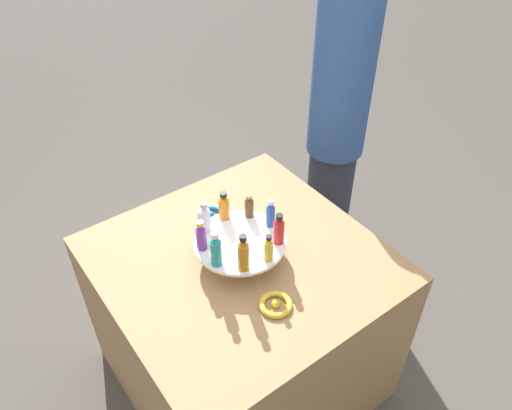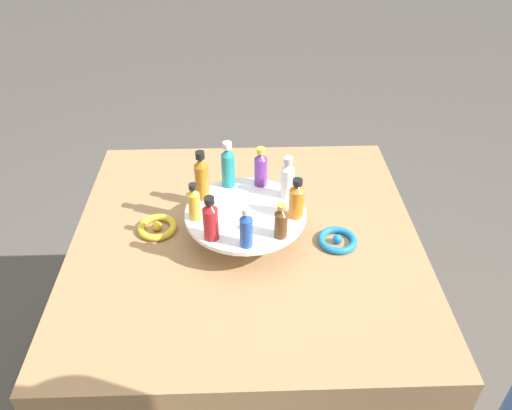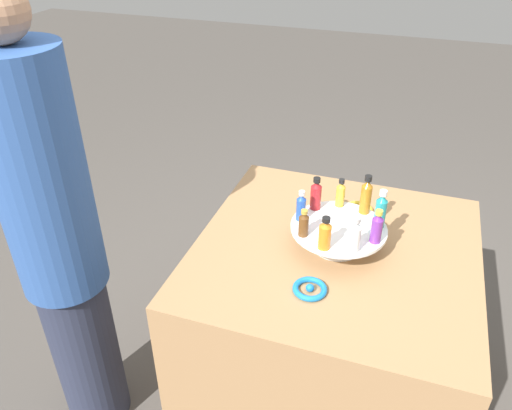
{
  "view_description": "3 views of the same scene",
  "coord_description": "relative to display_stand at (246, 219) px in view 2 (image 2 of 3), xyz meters",
  "views": [
    {
      "loc": [
        0.67,
        1.0,
        1.97
      ],
      "look_at": [
        -0.1,
        -0.05,
        0.88
      ],
      "focal_mm": 35.0,
      "sensor_mm": 36.0,
      "label": 1
    },
    {
      "loc": [
        -1.01,
        0.01,
        1.59
      ],
      "look_at": [
        -0.05,
        -0.03,
        0.87
      ],
      "focal_mm": 35.0,
      "sensor_mm": 36.0,
      "label": 2
    },
    {
      "loc": [
        0.17,
        -1.34,
        1.74
      ],
      "look_at": [
        -0.25,
        -0.11,
        0.91
      ],
      "focal_mm": 35.0,
      "sensor_mm": 36.0,
      "label": 3
    }
  ],
  "objects": [
    {
      "name": "bottle_teal",
      "position": [
        0.12,
        0.04,
        0.09
      ],
      "size": [
        0.04,
        0.04,
        0.13
      ],
      "color": "teal",
      "rests_on": "display_stand"
    },
    {
      "name": "bottle_gold",
      "position": [
        -0.02,
        0.13,
        0.07
      ],
      "size": [
        0.03,
        0.03,
        0.1
      ],
      "color": "gold",
      "rests_on": "display_stand"
    },
    {
      "name": "ground_plane",
      "position": [
        0.0,
        0.0,
        -0.78
      ],
      "size": [
        12.0,
        12.0,
        0.0
      ],
      "primitive_type": "plane",
      "color": "#4C4742"
    },
    {
      "name": "bottle_purple",
      "position": [
        0.12,
        -0.04,
        0.08
      ],
      "size": [
        0.04,
        0.04,
        0.11
      ],
      "color": "#702D93",
      "rests_on": "display_stand"
    },
    {
      "name": "bottle_red",
      "position": [
        -0.1,
        0.08,
        0.08
      ],
      "size": [
        0.04,
        0.04,
        0.12
      ],
      "color": "#B21E23",
      "rests_on": "display_stand"
    },
    {
      "name": "bottle_clear",
      "position": [
        0.06,
        -0.11,
        0.08
      ],
      "size": [
        0.04,
        0.04,
        0.12
      ],
      "color": "silver",
      "rests_on": "display_stand"
    },
    {
      "name": "bottle_blue",
      "position": [
        -0.13,
        -0.0,
        0.07
      ],
      "size": [
        0.03,
        0.03,
        0.11
      ],
      "color": "#234CAD",
      "rests_on": "display_stand"
    },
    {
      "name": "bottle_brown",
      "position": [
        -0.1,
        -0.08,
        0.07
      ],
      "size": [
        0.03,
        0.03,
        0.09
      ],
      "color": "brown",
      "rests_on": "display_stand"
    },
    {
      "name": "bottle_orange",
      "position": [
        -0.02,
        -0.13,
        0.08
      ],
      "size": [
        0.04,
        0.04,
        0.11
      ],
      "color": "orange",
      "rests_on": "display_stand"
    },
    {
      "name": "ribbon_bow_gold",
      "position": [
        0.03,
        0.24,
        -0.05
      ],
      "size": [
        0.11,
        0.11,
        0.03
      ],
      "color": "gold",
      "rests_on": "party_table"
    },
    {
      "name": "party_table",
      "position": [
        0.0,
        0.0,
        -0.42
      ],
      "size": [
        0.92,
        0.92,
        0.72
      ],
      "color": "#9E754C",
      "rests_on": "ground_plane"
    },
    {
      "name": "ribbon_bow_blue",
      "position": [
        -0.03,
        -0.24,
        -0.05
      ],
      "size": [
        0.1,
        0.1,
        0.03
      ],
      "color": "blue",
      "rests_on": "party_table"
    },
    {
      "name": "bottle_amber",
      "position": [
        0.06,
        0.11,
        0.09
      ],
      "size": [
        0.04,
        0.04,
        0.14
      ],
      "color": "#AD6B19",
      "rests_on": "display_stand"
    },
    {
      "name": "display_stand",
      "position": [
        0.0,
        0.0,
        0.0
      ],
      "size": [
        0.31,
        0.31,
        0.08
      ],
      "color": "white",
      "rests_on": "party_table"
    }
  ]
}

